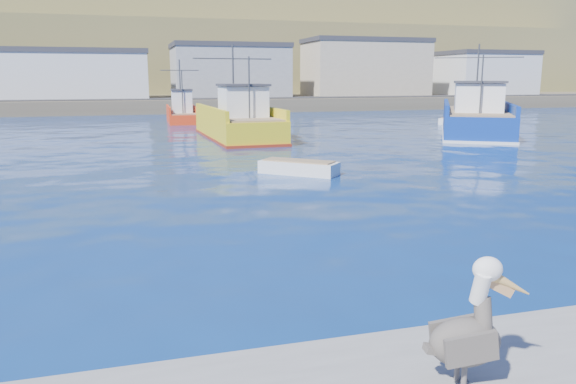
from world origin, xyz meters
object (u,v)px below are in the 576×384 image
Objects in this scene: trawler_yellow_b at (239,123)px; skiff_far at (453,121)px; pelican at (469,331)px; boat_orange at (182,112)px; skiff_mid at (299,169)px; trawler_blue at (476,119)px.

trawler_yellow_b reaches higher than skiff_far.
trawler_yellow_b is 33.67m from pelican.
pelican is (-1.30, -48.86, 0.23)m from boat_orange.
trawler_yellow_b is at bearing -162.03° from skiff_far.
pelican is at bearing -91.52° from boat_orange.
trawler_yellow_b is 15.41m from skiff_mid.
trawler_yellow_b reaches higher than skiff_mid.
trawler_yellow_b is 7.40× the size of pelican.
trawler_blue is 26.74m from boat_orange.
trawler_yellow_b reaches higher than pelican.
boat_orange is at bearing 160.61° from skiff_far.
trawler_yellow_b is 17.72m from trawler_blue.
pelican is (-3.42, -18.07, 0.96)m from skiff_mid.
skiff_far is (21.82, 22.36, 0.01)m from skiff_mid.
skiff_far is 2.23× the size of pelican.
trawler_blue is at bearing -7.59° from trawler_yellow_b.
trawler_yellow_b reaches higher than boat_orange.
skiff_mid is at bearing -91.20° from trawler_yellow_b.
pelican reaches higher than skiff_far.
pelican is at bearing -96.38° from trawler_yellow_b.
skiff_far is at bearing -19.39° from boat_orange.
trawler_yellow_b is 0.87× the size of trawler_blue.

